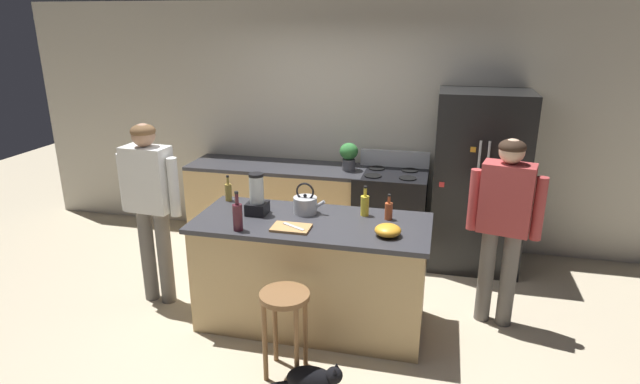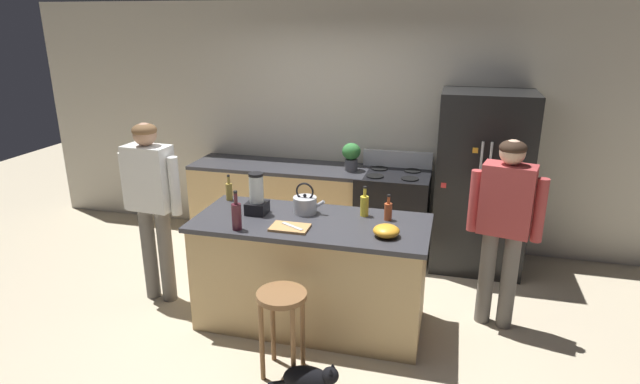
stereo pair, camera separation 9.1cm
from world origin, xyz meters
The scene contains 20 objects.
ground_plane centered at (0.00, 0.00, 0.00)m, with size 14.00×14.00×0.00m, color beige.
back_wall centered at (0.00, 1.95, 1.35)m, with size 8.00×0.10×2.70m, color beige.
kitchen_island centered at (0.00, 0.00, 0.47)m, with size 1.92×0.84×0.94m.
back_counter_run centered at (-0.80, 1.55, 0.47)m, with size 2.00×0.64×0.94m.
refrigerator centered at (1.38, 1.50, 0.92)m, with size 0.90×0.73×1.84m.
stove_range centered at (0.49, 1.52, 0.48)m, with size 0.76×0.65×1.12m.
person_by_island_left centered at (-1.47, 0.03, 1.01)m, with size 0.59×0.25×1.67m.
person_by_sink_right centered at (1.52, 0.37, 0.98)m, with size 0.60×0.30×1.62m.
bar_stool centered at (-0.02, -0.71, 0.51)m, with size 0.36×0.36×0.66m.
cat centered at (0.24, -0.88, 0.11)m, with size 0.52×0.18×0.26m.
potted_plant centered at (0.02, 1.55, 1.11)m, with size 0.20×0.20×0.30m.
blender_appliance centered at (-0.48, 0.05, 1.09)m, with size 0.17×0.17×0.35m.
bottle_cooking_sauce centered at (0.61, 0.18, 1.02)m, with size 0.06×0.06×0.22m.
bottle_soda centered at (0.40, 0.23, 1.03)m, with size 0.07×0.07×0.26m.
bottle_wine centered at (-0.51, -0.32, 1.05)m, with size 0.08×0.08×0.32m.
bottle_vinegar centered at (-0.85, 0.31, 1.02)m, with size 0.06×0.06×0.24m.
mixing_bowl centered at (0.64, -0.17, 0.98)m, with size 0.20×0.20×0.09m, color orange.
tea_kettle centered at (-0.09, 0.16, 1.02)m, with size 0.28×0.20×0.27m.
cutting_board centered at (-0.11, -0.21, 0.95)m, with size 0.30×0.20×0.02m, color #B7844C.
chef_knife centered at (-0.09, -0.21, 0.96)m, with size 0.22×0.03×0.01m, color #B7BABF.
Camera 1 is at (0.98, -3.80, 2.49)m, focal length 29.08 mm.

